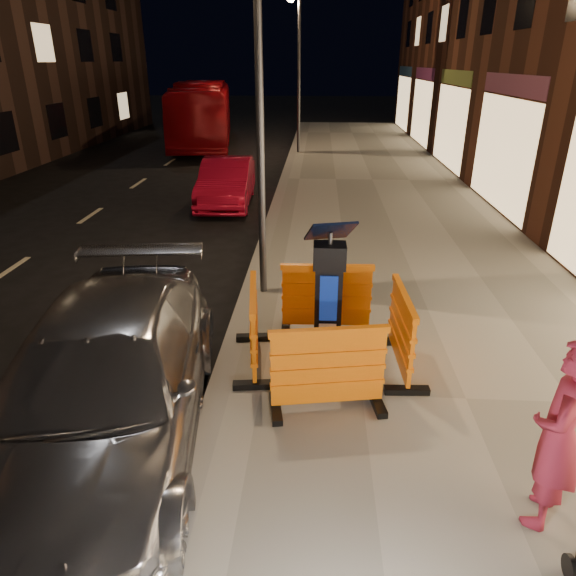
# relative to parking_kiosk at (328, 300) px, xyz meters

# --- Properties ---
(ground_plane) EXTENTS (120.00, 120.00, 0.00)m
(ground_plane) POSITION_rel_parking_kiosk_xyz_m (-1.33, -0.67, -1.09)
(ground_plane) COLOR black
(ground_plane) RESTS_ON ground
(sidewalk) EXTENTS (6.00, 60.00, 0.15)m
(sidewalk) POSITION_rel_parking_kiosk_xyz_m (1.67, -0.67, -1.02)
(sidewalk) COLOR gray
(sidewalk) RESTS_ON ground
(kerb) EXTENTS (0.30, 60.00, 0.15)m
(kerb) POSITION_rel_parking_kiosk_xyz_m (-1.33, -0.67, -1.02)
(kerb) COLOR slate
(kerb) RESTS_ON ground
(parking_kiosk) EXTENTS (0.64, 0.64, 1.89)m
(parking_kiosk) POSITION_rel_parking_kiosk_xyz_m (0.00, 0.00, 0.00)
(parking_kiosk) COLOR black
(parking_kiosk) RESTS_ON sidewalk
(barrier_front) EXTENTS (1.43, 0.77, 1.05)m
(barrier_front) POSITION_rel_parking_kiosk_xyz_m (0.00, -0.95, -0.42)
(barrier_front) COLOR orange
(barrier_front) RESTS_ON sidewalk
(barrier_back) EXTENTS (1.37, 0.59, 1.05)m
(barrier_back) POSITION_rel_parking_kiosk_xyz_m (0.00, 0.95, -0.42)
(barrier_back) COLOR orange
(barrier_back) RESTS_ON sidewalk
(barrier_kerbside) EXTENTS (0.71, 1.41, 1.05)m
(barrier_kerbside) POSITION_rel_parking_kiosk_xyz_m (-0.95, 0.00, -0.42)
(barrier_kerbside) COLOR orange
(barrier_kerbside) RESTS_ON sidewalk
(barrier_bldgside) EXTENTS (0.62, 1.38, 1.05)m
(barrier_bldgside) POSITION_rel_parking_kiosk_xyz_m (0.95, 0.00, -0.42)
(barrier_bldgside) COLOR orange
(barrier_bldgside) RESTS_ON sidewalk
(car_silver) EXTENTS (2.73, 5.35, 1.48)m
(car_silver) POSITION_rel_parking_kiosk_xyz_m (-2.36, -1.46, -1.09)
(car_silver) COLOR #A8A8AC
(car_silver) RESTS_ON ground
(car_red) EXTENTS (1.58, 4.00, 1.30)m
(car_red) POSITION_rel_parking_kiosk_xyz_m (-2.80, 8.74, -1.09)
(car_red) COLOR #AA0C26
(car_red) RESTS_ON ground
(bus_doubledecker) EXTENTS (4.05, 10.85, 2.95)m
(bus_doubledecker) POSITION_rel_parking_kiosk_xyz_m (-5.92, 20.34, -1.09)
(bus_doubledecker) COLOR maroon
(bus_doubledecker) RESTS_ON ground
(man) EXTENTS (0.70, 0.78, 1.79)m
(man) POSITION_rel_parking_kiosk_xyz_m (1.87, -2.38, -0.05)
(man) COLOR maroon
(man) RESTS_ON sidewalk
(street_lamp_mid) EXTENTS (0.12, 0.12, 6.00)m
(street_lamp_mid) POSITION_rel_parking_kiosk_xyz_m (-1.08, 2.33, 2.06)
(street_lamp_mid) COLOR #3F3F44
(street_lamp_mid) RESTS_ON sidewalk
(street_lamp_far) EXTENTS (0.12, 0.12, 6.00)m
(street_lamp_far) POSITION_rel_parking_kiosk_xyz_m (-1.08, 17.33, 2.06)
(street_lamp_far) COLOR #3F3F44
(street_lamp_far) RESTS_ON sidewalk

